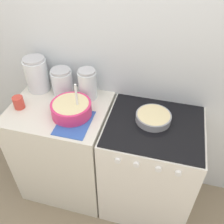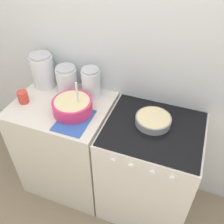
# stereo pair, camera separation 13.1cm
# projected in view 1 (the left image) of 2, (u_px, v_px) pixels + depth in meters

# --- Properties ---
(ground_plane) EXTENTS (12.00, 12.00, 0.00)m
(ground_plane) POSITION_uv_depth(u_px,v_px,m) (98.00, 218.00, 2.18)
(ground_plane) COLOR gray
(wall_back) EXTENTS (4.46, 0.05, 2.40)m
(wall_back) POSITION_uv_depth(u_px,v_px,m) (116.00, 62.00, 1.85)
(wall_back) COLOR silver
(wall_back) RESTS_ON ground_plane
(countertop_cabinet) EXTENTS (0.73, 0.60, 0.94)m
(countertop_cabinet) POSITION_uv_depth(u_px,v_px,m) (66.00, 149.00, 2.16)
(countertop_cabinet) COLOR silver
(countertop_cabinet) RESTS_ON ground_plane
(stove) EXTENTS (0.69, 0.61, 0.94)m
(stove) POSITION_uv_depth(u_px,v_px,m) (149.00, 167.00, 2.02)
(stove) COLOR white
(stove) RESTS_ON ground_plane
(mixing_bowl) EXTENTS (0.29, 0.29, 0.27)m
(mixing_bowl) POSITION_uv_depth(u_px,v_px,m) (71.00, 108.00, 1.76)
(mixing_bowl) COLOR #E0336B
(mixing_bowl) RESTS_ON countertop_cabinet
(baking_pan) EXTENTS (0.25, 0.25, 0.05)m
(baking_pan) POSITION_uv_depth(u_px,v_px,m) (153.00, 117.00, 1.73)
(baking_pan) COLOR gray
(baking_pan) RESTS_ON stove
(storage_jar_left) EXTENTS (0.18, 0.18, 0.28)m
(storage_jar_left) POSITION_uv_depth(u_px,v_px,m) (37.00, 76.00, 1.97)
(storage_jar_left) COLOR silver
(storage_jar_left) RESTS_ON countertop_cabinet
(storage_jar_middle) EXTENTS (0.17, 0.17, 0.21)m
(storage_jar_middle) POSITION_uv_depth(u_px,v_px,m) (62.00, 83.00, 1.94)
(storage_jar_middle) COLOR silver
(storage_jar_middle) RESTS_ON countertop_cabinet
(storage_jar_right) EXTENTS (0.14, 0.14, 0.24)m
(storage_jar_right) POSITION_uv_depth(u_px,v_px,m) (88.00, 86.00, 1.90)
(storage_jar_right) COLOR silver
(storage_jar_right) RESTS_ON countertop_cabinet
(tin_can) EXTENTS (0.08, 0.08, 0.09)m
(tin_can) POSITION_uv_depth(u_px,v_px,m) (19.00, 102.00, 1.83)
(tin_can) COLOR #CC3F33
(tin_can) RESTS_ON countertop_cabinet
(recipe_page) EXTENTS (0.22, 0.30, 0.01)m
(recipe_page) POSITION_uv_depth(u_px,v_px,m) (74.00, 123.00, 1.73)
(recipe_page) COLOR #3359B2
(recipe_page) RESTS_ON countertop_cabinet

